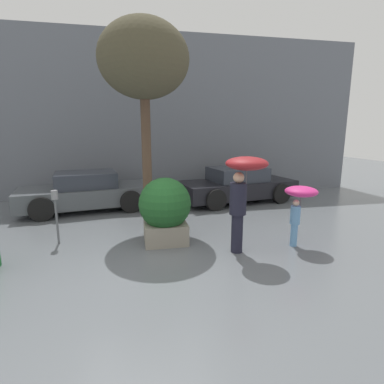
{
  "coord_description": "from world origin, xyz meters",
  "views": [
    {
      "loc": [
        -0.14,
        -5.24,
        2.5
      ],
      "look_at": [
        1.25,
        1.6,
        1.05
      ],
      "focal_mm": 28.0,
      "sensor_mm": 36.0,
      "label": 1
    }
  ],
  "objects_px": {
    "parked_car_far": "(237,185)",
    "parking_meter": "(55,205)",
    "planter_box": "(165,209)",
    "person_child": "(300,198)",
    "street_tree": "(144,61)",
    "parked_car_near": "(87,192)",
    "person_adult": "(243,183)"
  },
  "relations": [
    {
      "from": "parked_car_far",
      "to": "parking_meter",
      "type": "bearing_deg",
      "value": 109.04
    },
    {
      "from": "planter_box",
      "to": "parked_car_far",
      "type": "xyz_separation_m",
      "value": [
        2.94,
        3.47,
        -0.2
      ]
    },
    {
      "from": "parked_car_far",
      "to": "person_child",
      "type": "bearing_deg",
      "value": 167.01
    },
    {
      "from": "street_tree",
      "to": "parking_meter",
      "type": "height_order",
      "value": "street_tree"
    },
    {
      "from": "parked_car_near",
      "to": "street_tree",
      "type": "relative_size",
      "value": 0.82
    },
    {
      "from": "parking_meter",
      "to": "parked_car_far",
      "type": "bearing_deg",
      "value": 30.1
    },
    {
      "from": "street_tree",
      "to": "parking_meter",
      "type": "relative_size",
      "value": 4.24
    },
    {
      "from": "person_child",
      "to": "parked_car_far",
      "type": "height_order",
      "value": "person_child"
    },
    {
      "from": "parked_car_far",
      "to": "street_tree",
      "type": "relative_size",
      "value": 0.84
    },
    {
      "from": "parked_car_far",
      "to": "street_tree",
      "type": "height_order",
      "value": "street_tree"
    },
    {
      "from": "person_adult",
      "to": "parked_car_far",
      "type": "relative_size",
      "value": 0.46
    },
    {
      "from": "planter_box",
      "to": "parked_car_near",
      "type": "xyz_separation_m",
      "value": [
        -2.12,
        3.33,
        -0.2
      ]
    },
    {
      "from": "parked_car_near",
      "to": "parking_meter",
      "type": "relative_size",
      "value": 3.49
    },
    {
      "from": "parked_car_near",
      "to": "parked_car_far",
      "type": "relative_size",
      "value": 0.98
    },
    {
      "from": "planter_box",
      "to": "person_adult",
      "type": "bearing_deg",
      "value": -31.97
    },
    {
      "from": "person_child",
      "to": "parked_car_near",
      "type": "xyz_separation_m",
      "value": [
        -4.92,
        4.13,
        -0.5
      ]
    },
    {
      "from": "parked_car_near",
      "to": "parked_car_far",
      "type": "height_order",
      "value": "same"
    },
    {
      "from": "parked_car_near",
      "to": "street_tree",
      "type": "xyz_separation_m",
      "value": [
        1.83,
        -1.87,
        3.57
      ]
    },
    {
      "from": "person_child",
      "to": "parking_meter",
      "type": "relative_size",
      "value": 1.1
    },
    {
      "from": "person_child",
      "to": "street_tree",
      "type": "xyz_separation_m",
      "value": [
        -3.1,
        2.26,
        3.08
      ]
    },
    {
      "from": "person_child",
      "to": "parked_car_near",
      "type": "relative_size",
      "value": 0.31
    },
    {
      "from": "person_adult",
      "to": "parked_car_far",
      "type": "xyz_separation_m",
      "value": [
        1.48,
        4.38,
        -0.9
      ]
    },
    {
      "from": "parking_meter",
      "to": "planter_box",
      "type": "bearing_deg",
      "value": -9.36
    },
    {
      "from": "person_adult",
      "to": "parking_meter",
      "type": "relative_size",
      "value": 1.64
    },
    {
      "from": "person_adult",
      "to": "planter_box",
      "type": "bearing_deg",
      "value": -175.4
    },
    {
      "from": "person_adult",
      "to": "person_child",
      "type": "height_order",
      "value": "person_adult"
    },
    {
      "from": "planter_box",
      "to": "street_tree",
      "type": "xyz_separation_m",
      "value": [
        -0.3,
        1.45,
        3.37
      ]
    },
    {
      "from": "street_tree",
      "to": "person_child",
      "type": "bearing_deg",
      "value": -36.12
    },
    {
      "from": "planter_box",
      "to": "person_adult",
      "type": "distance_m",
      "value": 1.86
    },
    {
      "from": "person_child",
      "to": "parked_car_far",
      "type": "relative_size",
      "value": 0.31
    },
    {
      "from": "person_child",
      "to": "street_tree",
      "type": "height_order",
      "value": "street_tree"
    },
    {
      "from": "parked_car_far",
      "to": "parking_meter",
      "type": "distance_m",
      "value": 6.15
    }
  ]
}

